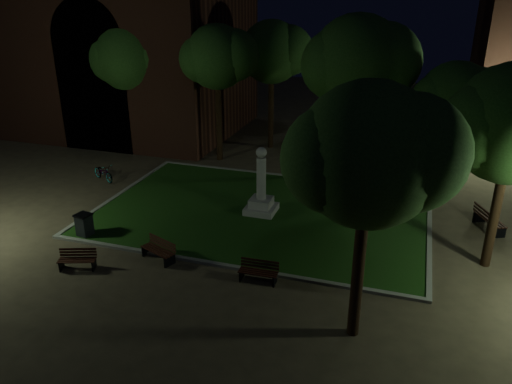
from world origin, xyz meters
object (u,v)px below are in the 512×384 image
monument (261,195)px  bench_west_near (78,260)px  bench_right_side (488,220)px  bench_far_side (343,169)px  bicycle (103,172)px  trash_bin (84,225)px  bench_near_right (259,272)px  bench_near_left (159,250)px

monument → bench_west_near: (-5.14, -6.89, -0.59)m
monument → bench_right_side: monument is taller
bench_far_side → bicycle: 13.38m
bench_far_side → trash_bin: (-9.37, -10.84, 0.09)m
bench_far_side → bench_west_near: bearing=48.9°
bench_near_right → bench_right_side: bench_right_side is taller
monument → bench_near_right: 5.88m
bench_right_side → bicycle: bearing=65.9°
monument → bench_near_left: 5.92m
bench_near_left → bench_near_right: (4.18, -0.27, -0.03)m
bench_near_right → bench_west_near: 6.93m
monument → bench_near_right: bearing=-73.4°
monument → bench_near_left: bearing=-115.3°
bench_west_near → bench_far_side: size_ratio=0.83×
monument → bench_far_side: bearing=65.2°
bench_near_left → bench_west_near: 3.05m
trash_bin → bench_right_side: bearing=20.1°
bench_near_right → trash_bin: 8.21m
bench_near_right → bench_far_side: size_ratio=0.81×
bench_west_near → bench_near_left: bearing=11.2°
bench_west_near → bicycle: (-4.46, 8.35, 0.11)m
bench_right_side → bicycle: 19.60m
monument → bench_west_near: size_ratio=2.16×
bench_west_near → bicycle: bicycle is taller
bench_right_side → monument: bearing=74.2°
trash_bin → bench_west_near: bearing=-60.1°
bench_near_right → monument: bearing=104.1°
bench_near_left → bench_west_near: bench_near_left is taller
trash_bin → bicycle: bearing=117.4°
monument → bench_far_side: monument is taller
bench_near_right → bicycle: (-11.27, 7.07, 0.10)m
bicycle → bench_west_near: bearing=-126.2°
trash_bin → bicycle: 6.79m
bench_near_left → bicycle: bicycle is taller
bench_right_side → bicycle: bench_right_side is taller
bench_west_near → bicycle: bearing=98.6°
bench_near_left → bench_near_right: bearing=18.3°
bench_near_left → trash_bin: trash_bin is taller
bench_near_right → bench_west_near: (-6.81, -1.29, -0.01)m
trash_bin → bicycle: size_ratio=0.58×
monument → bench_near_left: monument is taller
bench_near_left → bench_far_side: size_ratio=0.91×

